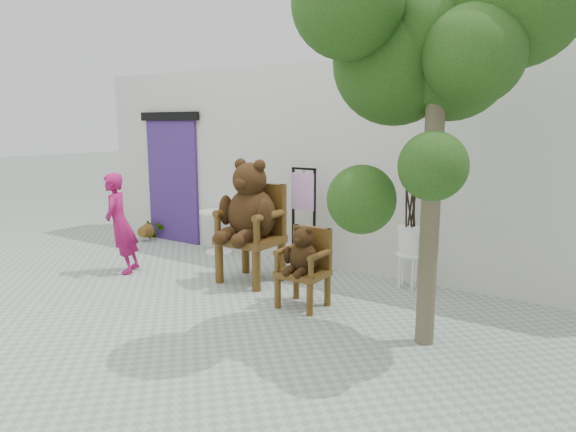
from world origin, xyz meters
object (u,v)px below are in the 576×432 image
object	(u,v)px
person	(120,224)
chair_small	(304,259)
chair_big	(251,214)
display_stand	(303,233)
tree	(436,43)
cafe_table	(218,227)
stool_bucket	(409,240)

from	to	relation	value
person	chair_small	bearing A→B (deg)	63.13
chair_big	display_stand	size ratio (longest dim) A/B	1.10
chair_small	tree	xyz separation A→B (m)	(1.47, -0.11, 2.27)
chair_small	cafe_table	bearing A→B (deg)	151.92
person	cafe_table	xyz separation A→B (m)	(0.39, 1.64, -0.28)
display_stand	stool_bucket	size ratio (longest dim) A/B	1.04
cafe_table	tree	world-z (taller)	tree
chair_small	cafe_table	world-z (taller)	chair_small
person	chair_big	bearing A→B (deg)	79.05
stool_bucket	cafe_table	bearing A→B (deg)	-180.00
stool_bucket	tree	distance (m)	2.74
stool_bucket	tree	world-z (taller)	tree
chair_big	stool_bucket	size ratio (longest dim) A/B	1.15
chair_small	person	world-z (taller)	person
person	tree	size ratio (longest dim) A/B	0.38
display_stand	chair_big	bearing A→B (deg)	-114.68
chair_small	tree	size ratio (longest dim) A/B	0.26
chair_small	cafe_table	size ratio (longest dim) A/B	1.38
cafe_table	tree	bearing A→B (deg)	-20.05
chair_small	stool_bucket	world-z (taller)	stool_bucket
display_stand	chair_small	bearing A→B (deg)	-56.37
person	tree	distance (m)	4.90
chair_small	cafe_table	distance (m)	2.88
chair_big	stool_bucket	xyz separation A→B (m)	(1.87, 0.93, -0.29)
chair_big	person	xyz separation A→B (m)	(-1.81, -0.71, -0.22)
chair_big	display_stand	bearing A→B (deg)	64.38
chair_small	tree	distance (m)	2.71
person	stool_bucket	bearing A→B (deg)	81.60
chair_small	person	bearing A→B (deg)	-174.45
chair_big	chair_small	world-z (taller)	chair_big
person	cafe_table	world-z (taller)	person
person	cafe_table	size ratio (longest dim) A/B	2.03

